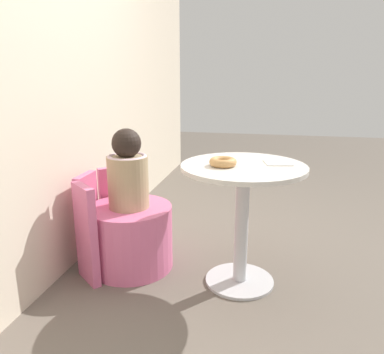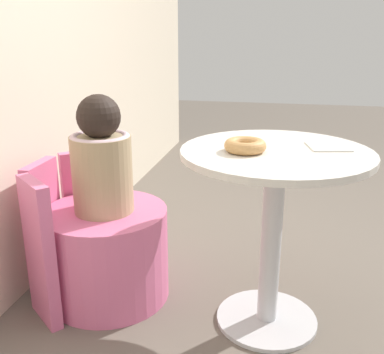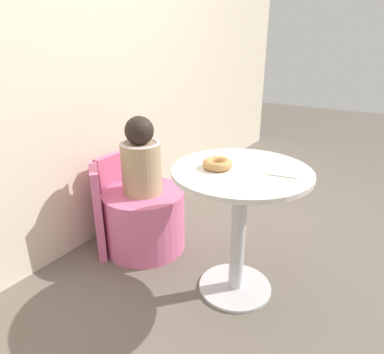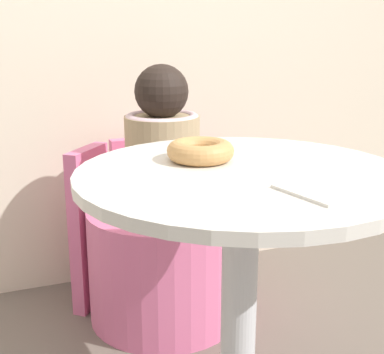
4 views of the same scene
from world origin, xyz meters
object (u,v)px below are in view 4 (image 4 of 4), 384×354
Objects in this scene: round_table at (241,259)px; donut at (200,151)px; tub_chair at (164,263)px; child_figure at (162,146)px.

donut reaches higher than round_table.
donut is (-0.10, -0.60, 0.55)m from tub_chair.
round_table is 1.48× the size of child_figure.
donut is at bearing -99.87° from tub_chair.
tub_chair is at bearing -90.00° from child_figure.
tub_chair is at bearing 85.64° from round_table.
child_figure is at bearing 90.00° from tub_chair.
tub_chair is 1.08× the size of child_figure.
tub_chair is 0.43m from child_figure.
donut is (-0.10, -0.60, 0.12)m from child_figure.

